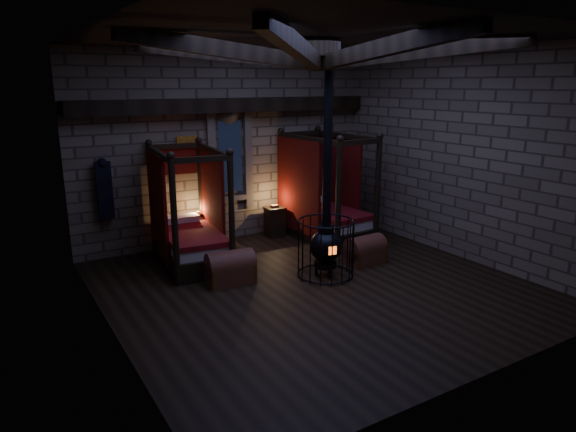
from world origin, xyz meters
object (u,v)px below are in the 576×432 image
bed_left (190,235)px  trunk_left (230,268)px  trunk_right (365,251)px  stove (326,243)px  bed_right (324,213)px

bed_left → trunk_left: bearing=-75.0°
bed_left → trunk_right: bearing=-25.8°
bed_left → trunk_left: bed_left is taller
trunk_left → stove: 1.81m
bed_right → trunk_left: bed_right is taller
bed_right → stove: bearing=-126.8°
bed_left → stove: 2.79m
bed_right → stove: stove is taller
bed_left → stove: bearing=-41.0°
stove → trunk_left: bearing=169.6°
trunk_left → trunk_right: size_ratio=1.09×
trunk_left → stove: size_ratio=0.22×
trunk_left → trunk_right: (2.76, -0.44, -0.02)m
stove → trunk_right: bearing=18.8°
trunk_right → stove: stove is taller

